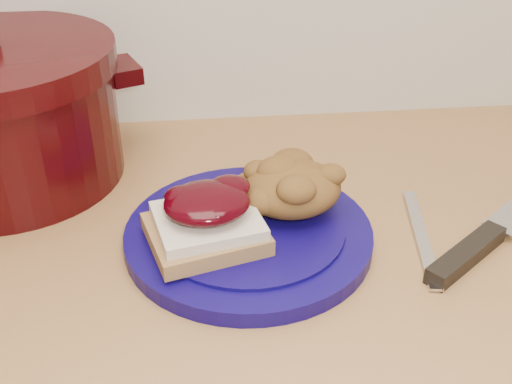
{
  "coord_description": "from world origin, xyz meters",
  "views": [
    {
      "loc": [
        -0.07,
        0.94,
        1.31
      ],
      "look_at": [
        -0.01,
        1.51,
        0.95
      ],
      "focal_mm": 45.0,
      "sensor_mm": 36.0,
      "label": 1
    }
  ],
  "objects": [
    {
      "name": "dutch_oven",
      "position": [
        -0.3,
        1.66,
        0.98
      ],
      "size": [
        0.37,
        0.37,
        0.18
      ],
      "rotation": [
        0.0,
        0.0,
        0.38
      ],
      "color": "black",
      "rests_on": "wood_countertop"
    },
    {
      "name": "chef_knife",
      "position": [
        0.23,
        1.46,
        0.91
      ],
      "size": [
        0.27,
        0.22,
        0.02
      ],
      "rotation": [
        0.0,
        0.0,
        0.66
      ],
      "color": "black",
      "rests_on": "wood_countertop"
    },
    {
      "name": "sandwich",
      "position": [
        -0.06,
        1.47,
        0.95
      ],
      "size": [
        0.13,
        0.12,
        0.06
      ],
      "rotation": [
        0.0,
        0.0,
        0.17
      ],
      "color": "olive",
      "rests_on": "plate"
    },
    {
      "name": "stuffing_mound",
      "position": [
        0.03,
        1.52,
        0.95
      ],
      "size": [
        0.12,
        0.11,
        0.05
      ],
      "primitive_type": "ellipsoid",
      "rotation": [
        0.0,
        0.0,
        0.17
      ],
      "color": "brown",
      "rests_on": "plate"
    },
    {
      "name": "plate",
      "position": [
        -0.02,
        1.49,
        0.91
      ],
      "size": [
        0.3,
        0.3,
        0.02
      ],
      "primitive_type": "cylinder",
      "rotation": [
        0.0,
        0.0,
        0.17
      ],
      "color": "#0C0547",
      "rests_on": "wood_countertop"
    },
    {
      "name": "butter_knife",
      "position": [
        0.17,
        1.48,
        0.9
      ],
      "size": [
        0.04,
        0.18,
        0.0
      ],
      "primitive_type": "cube",
      "rotation": [
        0.0,
        0.0,
        1.42
      ],
      "color": "silver",
      "rests_on": "wood_countertop"
    }
  ]
}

